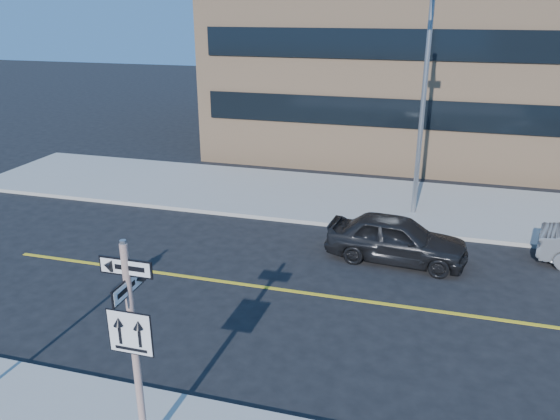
% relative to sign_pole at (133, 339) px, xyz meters
% --- Properties ---
extents(ground, '(120.00, 120.00, 0.00)m').
position_rel_sign_pole_xyz_m(ground, '(0.00, 2.51, -2.44)').
color(ground, black).
rests_on(ground, ground).
extents(sign_pole, '(0.92, 0.92, 4.06)m').
position_rel_sign_pole_xyz_m(sign_pole, '(0.00, 0.00, 0.00)').
color(sign_pole, silver).
rests_on(sign_pole, near_sidewalk).
extents(parked_car_a, '(2.15, 4.50, 1.48)m').
position_rel_sign_pole_xyz_m(parked_car_a, '(3.66, 9.36, -1.69)').
color(parked_car_a, black).
rests_on(parked_car_a, ground).
extents(streetlight_a, '(0.55, 2.25, 8.00)m').
position_rel_sign_pole_xyz_m(streetlight_a, '(4.00, 13.27, 2.32)').
color(streetlight_a, gray).
rests_on(streetlight_a, far_sidewalk).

